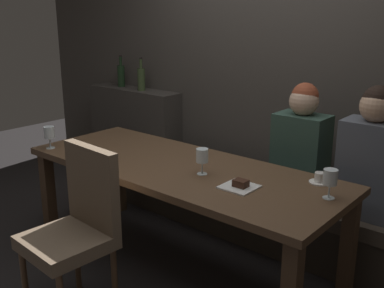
{
  "coord_description": "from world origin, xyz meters",
  "views": [
    {
      "loc": [
        1.9,
        -2.11,
        1.71
      ],
      "look_at": [
        -0.03,
        0.17,
        0.84
      ],
      "focal_mm": 42.78,
      "sensor_mm": 36.0,
      "label": 1
    }
  ],
  "objects_px": {
    "dining_table": "(179,178)",
    "wine_glass_near_left": "(49,133)",
    "banquette_bench": "(238,204)",
    "espresso_cup": "(320,179)",
    "diner_bearded": "(371,156)",
    "dessert_plate": "(240,186)",
    "chair_near_side": "(78,222)",
    "diner_redhead": "(301,143)",
    "wine_bottle_dark_red": "(121,75)",
    "wine_glass_near_right": "(330,179)",
    "wine_glass_center_front": "(202,157)"
  },
  "relations": [
    {
      "from": "diner_bearded",
      "to": "wine_bottle_dark_red",
      "type": "bearing_deg",
      "value": 172.36
    },
    {
      "from": "diner_redhead",
      "to": "dessert_plate",
      "type": "distance_m",
      "value": 0.81
    },
    {
      "from": "wine_glass_near_left",
      "to": "diner_redhead",
      "type": "bearing_deg",
      "value": 35.63
    },
    {
      "from": "dining_table",
      "to": "dessert_plate",
      "type": "xyz_separation_m",
      "value": [
        0.53,
        -0.08,
        0.1
      ]
    },
    {
      "from": "wine_glass_near_right",
      "to": "wine_glass_near_left",
      "type": "height_order",
      "value": "same"
    },
    {
      "from": "banquette_bench",
      "to": "espresso_cup",
      "type": "xyz_separation_m",
      "value": [
        0.84,
        -0.41,
        0.54
      ]
    },
    {
      "from": "chair_near_side",
      "to": "wine_bottle_dark_red",
      "type": "xyz_separation_m",
      "value": [
        -1.62,
        1.77,
        0.51
      ]
    },
    {
      "from": "wine_bottle_dark_red",
      "to": "chair_near_side",
      "type": "bearing_deg",
      "value": -47.55
    },
    {
      "from": "chair_near_side",
      "to": "diner_bearded",
      "type": "bearing_deg",
      "value": 51.14
    },
    {
      "from": "chair_near_side",
      "to": "dessert_plate",
      "type": "xyz_separation_m",
      "value": [
        0.66,
        0.64,
        0.2
      ]
    },
    {
      "from": "dining_table",
      "to": "chair_near_side",
      "type": "relative_size",
      "value": 2.24
    },
    {
      "from": "diner_bearded",
      "to": "wine_glass_near_right",
      "type": "relative_size",
      "value": 5.08
    },
    {
      "from": "wine_glass_near_left",
      "to": "chair_near_side",
      "type": "bearing_deg",
      "value": -24.87
    },
    {
      "from": "dining_table",
      "to": "banquette_bench",
      "type": "xyz_separation_m",
      "value": [
        0.0,
        0.7,
        -0.42
      ]
    },
    {
      "from": "dining_table",
      "to": "wine_glass_near_right",
      "type": "distance_m",
      "value": 1.01
    },
    {
      "from": "espresso_cup",
      "to": "dining_table",
      "type": "bearing_deg",
      "value": -161.0
    },
    {
      "from": "banquette_bench",
      "to": "chair_near_side",
      "type": "bearing_deg",
      "value": -95.33
    },
    {
      "from": "dining_table",
      "to": "wine_glass_center_front",
      "type": "relative_size",
      "value": 13.41
    },
    {
      "from": "diner_redhead",
      "to": "wine_bottle_dark_red",
      "type": "height_order",
      "value": "wine_bottle_dark_red"
    },
    {
      "from": "wine_glass_center_front",
      "to": "dessert_plate",
      "type": "distance_m",
      "value": 0.33
    },
    {
      "from": "wine_bottle_dark_red",
      "to": "dessert_plate",
      "type": "xyz_separation_m",
      "value": [
        2.28,
        -1.12,
        -0.32
      ]
    },
    {
      "from": "dining_table",
      "to": "espresso_cup",
      "type": "bearing_deg",
      "value": 19.0
    },
    {
      "from": "wine_glass_center_front",
      "to": "banquette_bench",
      "type": "bearing_deg",
      "value": 106.8
    },
    {
      "from": "dining_table",
      "to": "diner_redhead",
      "type": "height_order",
      "value": "diner_redhead"
    },
    {
      "from": "dessert_plate",
      "to": "diner_bearded",
      "type": "bearing_deg",
      "value": 58.53
    },
    {
      "from": "diner_bearded",
      "to": "dessert_plate",
      "type": "height_order",
      "value": "diner_bearded"
    },
    {
      "from": "diner_redhead",
      "to": "wine_glass_center_front",
      "type": "distance_m",
      "value": 0.81
    },
    {
      "from": "dining_table",
      "to": "diner_bearded",
      "type": "distance_m",
      "value": 1.22
    },
    {
      "from": "espresso_cup",
      "to": "dessert_plate",
      "type": "xyz_separation_m",
      "value": [
        -0.31,
        -0.37,
        -0.01
      ]
    },
    {
      "from": "wine_bottle_dark_red",
      "to": "espresso_cup",
      "type": "relative_size",
      "value": 2.72
    },
    {
      "from": "chair_near_side",
      "to": "wine_glass_center_front",
      "type": "bearing_deg",
      "value": 62.48
    },
    {
      "from": "wine_glass_near_left",
      "to": "dessert_plate",
      "type": "relative_size",
      "value": 0.86
    },
    {
      "from": "wine_glass_near_left",
      "to": "dessert_plate",
      "type": "bearing_deg",
      "value": 9.43
    },
    {
      "from": "wine_glass_center_front",
      "to": "dessert_plate",
      "type": "height_order",
      "value": "wine_glass_center_front"
    },
    {
      "from": "wine_bottle_dark_red",
      "to": "wine_glass_near_left",
      "type": "relative_size",
      "value": 1.99
    },
    {
      "from": "banquette_bench",
      "to": "wine_bottle_dark_red",
      "type": "height_order",
      "value": "wine_bottle_dark_red"
    },
    {
      "from": "wine_glass_near_left",
      "to": "diner_bearded",
      "type": "bearing_deg",
      "value": 27.02
    },
    {
      "from": "wine_bottle_dark_red",
      "to": "wine_glass_center_front",
      "type": "distance_m",
      "value": 2.26
    },
    {
      "from": "banquette_bench",
      "to": "wine_bottle_dark_red",
      "type": "xyz_separation_m",
      "value": [
        -1.75,
        0.35,
        0.84
      ]
    },
    {
      "from": "diner_bearded",
      "to": "wine_glass_near_left",
      "type": "xyz_separation_m",
      "value": [
        -1.97,
        -1.01,
        0.01
      ]
    },
    {
      "from": "wine_bottle_dark_red",
      "to": "wine_glass_near_left",
      "type": "height_order",
      "value": "wine_bottle_dark_red"
    },
    {
      "from": "diner_bearded",
      "to": "wine_glass_near_left",
      "type": "bearing_deg",
      "value": -152.98
    },
    {
      "from": "wine_glass_center_front",
      "to": "wine_glass_near_left",
      "type": "xyz_separation_m",
      "value": [
        -1.2,
        -0.29,
        0.0
      ]
    },
    {
      "from": "diner_bearded",
      "to": "dessert_plate",
      "type": "xyz_separation_m",
      "value": [
        -0.46,
        -0.76,
        -0.09
      ]
    },
    {
      "from": "wine_bottle_dark_red",
      "to": "diner_redhead",
      "type": "bearing_deg",
      "value": -8.11
    },
    {
      "from": "dining_table",
      "to": "chair_near_side",
      "type": "distance_m",
      "value": 0.74
    },
    {
      "from": "banquette_bench",
      "to": "espresso_cup",
      "type": "bearing_deg",
      "value": -25.94
    },
    {
      "from": "dining_table",
      "to": "banquette_bench",
      "type": "relative_size",
      "value": 0.88
    },
    {
      "from": "banquette_bench",
      "to": "dessert_plate",
      "type": "height_order",
      "value": "dessert_plate"
    },
    {
      "from": "dining_table",
      "to": "wine_glass_near_left",
      "type": "height_order",
      "value": "wine_glass_near_left"
    }
  ]
}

